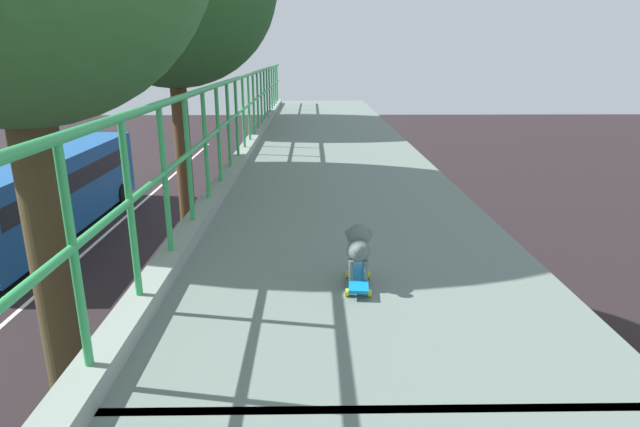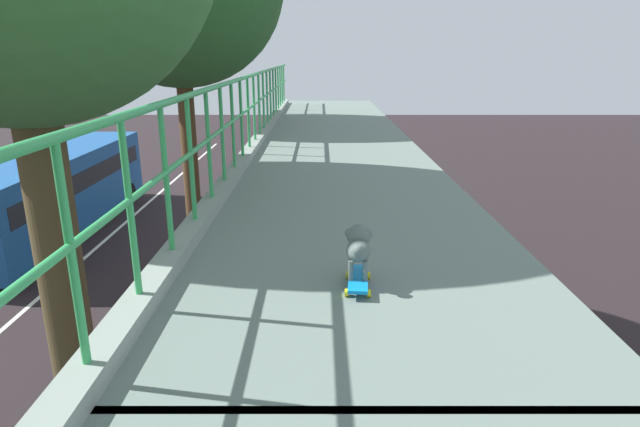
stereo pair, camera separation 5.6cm
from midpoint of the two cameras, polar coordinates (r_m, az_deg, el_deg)
city_bus at (r=22.32m, az=-26.55°, el=2.48°), size 2.51×11.60×3.09m
toy_skateboard at (r=3.76m, az=4.47°, el=-7.16°), size 0.21×0.48×0.08m
small_dog at (r=3.73m, az=4.52°, el=-3.37°), size 0.20×0.37×0.35m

